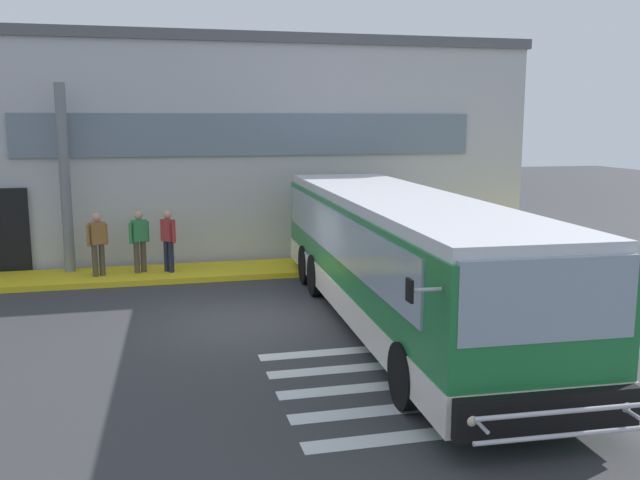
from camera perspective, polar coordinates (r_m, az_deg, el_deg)
name	(u,v)px	position (r m, az deg, el deg)	size (l,w,h in m)	color
ground_plane	(251,321)	(14.93, -5.66, -6.62)	(80.00, 90.00, 0.02)	#353538
bay_paint_stripes	(412,383)	(11.53, 7.52, -11.56)	(4.40, 3.96, 0.01)	silver
terminal_building	(185,145)	(25.83, -10.97, 7.65)	(21.05, 13.80, 6.70)	#B7B7BC
boarding_curb	(227,271)	(19.53, -7.66, -2.51)	(23.25, 2.00, 0.15)	yellow
entry_support_column	(65,179)	(19.78, -20.16, 4.72)	(0.28, 0.28, 5.03)	slate
bus_main_foreground	(399,262)	(14.34, 6.46, -1.78)	(3.50, 12.49, 2.70)	#1E7238
passenger_near_column	(97,240)	(19.15, -17.80, 0.03)	(0.52, 0.49, 1.68)	#4C4233
passenger_by_doorway	(139,238)	(19.26, -14.58, 0.13)	(0.53, 0.38, 1.68)	#4C4233
passenger_at_curb_edge	(168,238)	(19.17, -12.32, 0.17)	(0.40, 0.50, 1.68)	#1E2338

